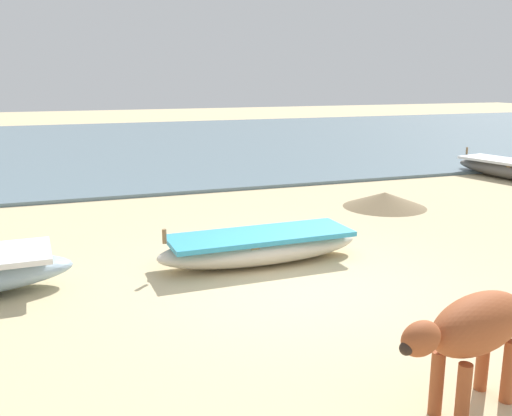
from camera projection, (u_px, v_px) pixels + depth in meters
ground at (293, 286)px, 7.36m from camera, size 80.00×80.00×0.00m
sea_water at (129, 144)px, 22.15m from camera, size 60.00×20.00×0.08m
fishing_boat_0 at (260, 246)px, 8.22m from camera, size 3.08×0.99×0.64m
cow_adult_rust at (474, 330)px, 4.46m from camera, size 1.50×0.73×0.99m
debris_pile_0 at (385, 200)px, 11.71m from camera, size 1.97×1.97×0.31m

